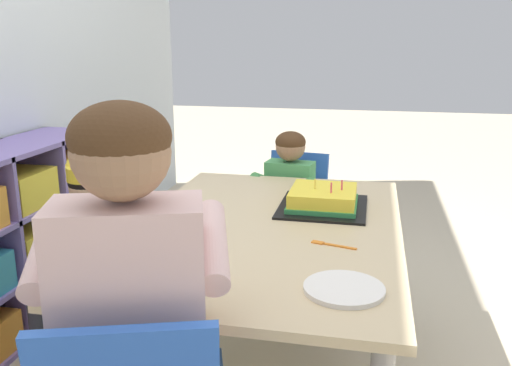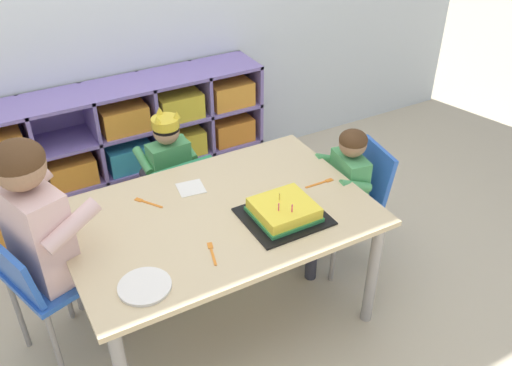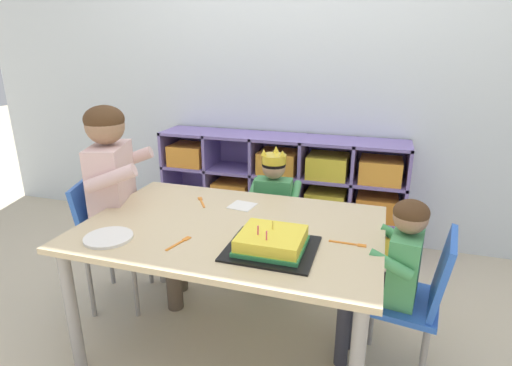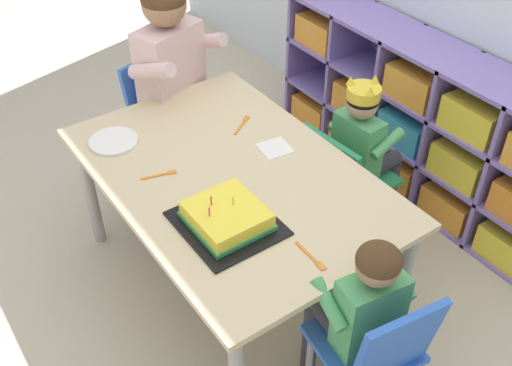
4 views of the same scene
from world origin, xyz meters
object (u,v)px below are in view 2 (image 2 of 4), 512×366
object	(u,v)px
classroom_chair_guest_side	(356,199)
birthday_cake_on_tray	(284,212)
fork_near_cake_tray	(212,252)
paper_plate_stack	(145,286)
child_with_crown	(166,161)
fork_beside_plate_stack	(321,183)
guest_at_table_side	(340,185)
fork_near_child_seat	(147,202)
classroom_chair_blue	(177,193)
classroom_chair_adult_side	(39,280)
adult_helper_seated	(53,225)
activity_table	(219,225)

from	to	relation	value
classroom_chair_guest_side	birthday_cake_on_tray	distance (m)	0.63
fork_near_cake_tray	paper_plate_stack	bearing A→B (deg)	-64.55
child_with_crown	fork_beside_plate_stack	distance (m)	0.86
child_with_crown	guest_at_table_side	bearing A→B (deg)	132.34
child_with_crown	fork_near_cake_tray	xyz separation A→B (m)	(-0.15, -0.89, 0.11)
classroom_chair_guest_side	fork_near_child_seat	world-z (taller)	classroom_chair_guest_side
fork_near_child_seat	child_with_crown	bearing A→B (deg)	116.26
classroom_chair_blue	birthday_cake_on_tray	bearing A→B (deg)	101.64
classroom_chair_adult_side	fork_near_child_seat	bearing A→B (deg)	-98.31
classroom_chair_adult_side	fork_near_child_seat	world-z (taller)	classroom_chair_adult_side
paper_plate_stack	child_with_crown	bearing A→B (deg)	64.82
classroom_chair_guest_side	guest_at_table_side	world-z (taller)	guest_at_table_side
classroom_chair_adult_side	fork_near_cake_tray	world-z (taller)	classroom_chair_adult_side
guest_at_table_side	birthday_cake_on_tray	size ratio (longest dim) A/B	2.34
adult_helper_seated	birthday_cake_on_tray	bearing A→B (deg)	-128.86
fork_near_child_seat	fork_near_cake_tray	world-z (taller)	same
adult_helper_seated	guest_at_table_side	size ratio (longest dim) A/B	1.36
classroom_chair_blue	birthday_cake_on_tray	world-z (taller)	birthday_cake_on_tray
fork_beside_plate_stack	guest_at_table_side	bearing A→B (deg)	-157.30
classroom_chair_blue	birthday_cake_on_tray	distance (m)	0.81
adult_helper_seated	fork_beside_plate_stack	xyz separation A→B (m)	(1.15, -0.19, -0.07)
activity_table	fork_beside_plate_stack	xyz separation A→B (m)	(0.51, -0.03, 0.07)
adult_helper_seated	fork_near_child_seat	size ratio (longest dim) A/B	8.54
classroom_chair_adult_side	guest_at_table_side	bearing A→B (deg)	-112.01
classroom_chair_blue	classroom_chair_adult_side	bearing A→B (deg)	26.15
guest_at_table_side	fork_near_cake_tray	size ratio (longest dim) A/B	5.88
classroom_chair_blue	paper_plate_stack	world-z (taller)	paper_plate_stack
classroom_chair_blue	classroom_chair_guest_side	size ratio (longest dim) A/B	0.87
child_with_crown	adult_helper_seated	distance (m)	0.86
birthday_cake_on_tray	fork_beside_plate_stack	size ratio (longest dim) A/B	2.31
child_with_crown	adult_helper_seated	bearing A→B (deg)	33.95
guest_at_table_side	paper_plate_stack	bearing A→B (deg)	-65.98
classroom_chair_blue	fork_near_cake_tray	distance (m)	0.85
fork_near_cake_tray	classroom_chair_guest_side	bearing A→B (deg)	119.74
child_with_crown	paper_plate_stack	size ratio (longest dim) A/B	4.13
fork_near_cake_tray	activity_table	bearing A→B (deg)	163.11
classroom_chair_guest_side	adult_helper_seated	bearing A→B (deg)	-87.26
classroom_chair_blue	fork_beside_plate_stack	xyz separation A→B (m)	(0.49, -0.60, 0.26)
child_with_crown	birthday_cake_on_tray	distance (m)	0.87
classroom_chair_blue	classroom_chair_adult_side	xyz separation A→B (m)	(-0.77, -0.44, 0.11)
classroom_chair_blue	classroom_chair_adult_side	world-z (taller)	classroom_chair_adult_side
activity_table	classroom_chair_guest_side	xyz separation A→B (m)	(0.78, 0.02, -0.14)
classroom_chair_blue	adult_helper_seated	bearing A→B (deg)	27.74
guest_at_table_side	child_with_crown	bearing A→B (deg)	-125.61
classroom_chair_adult_side	classroom_chair_guest_side	xyz separation A→B (m)	(1.53, -0.10, -0.06)
birthday_cake_on_tray	guest_at_table_side	bearing A→B (deg)	23.95
child_with_crown	birthday_cake_on_tray	xyz separation A→B (m)	(0.21, -0.84, 0.14)
guest_at_table_side	paper_plate_stack	xyz separation A→B (m)	(-1.11, -0.31, 0.11)
paper_plate_stack	fork_beside_plate_stack	xyz separation A→B (m)	(0.94, 0.25, -0.00)
paper_plate_stack	adult_helper_seated	bearing A→B (deg)	116.47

